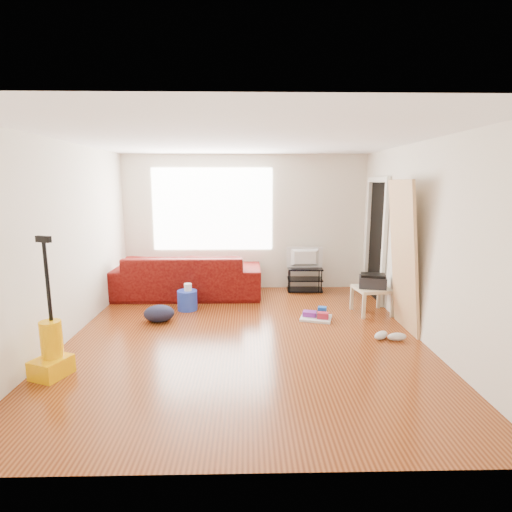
{
  "coord_description": "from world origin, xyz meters",
  "views": [
    {
      "loc": [
        0.04,
        -4.94,
        1.98
      ],
      "look_at": [
        0.16,
        0.6,
        0.96
      ],
      "focal_mm": 28.0,
      "sensor_mm": 36.0,
      "label": 1
    }
  ],
  "objects_px": {
    "bucket": "(188,310)",
    "tv_stand": "(305,279)",
    "sofa": "(187,296)",
    "cleaning_tray": "(317,316)",
    "side_table": "(372,292)",
    "vacuum": "(51,350)",
    "backpack": "(160,321)"
  },
  "relations": [
    {
      "from": "bucket",
      "to": "tv_stand",
      "type": "bearing_deg",
      "value": 27.98
    },
    {
      "from": "tv_stand",
      "to": "sofa",
      "type": "bearing_deg",
      "value": -171.01
    },
    {
      "from": "cleaning_tray",
      "to": "tv_stand",
      "type": "bearing_deg",
      "value": 88.55
    },
    {
      "from": "sofa",
      "to": "side_table",
      "type": "xyz_separation_m",
      "value": [
        2.99,
        -1.03,
        0.34
      ]
    },
    {
      "from": "sofa",
      "to": "cleaning_tray",
      "type": "xyz_separation_m",
      "value": [
        2.1,
        -1.28,
        0.05
      ]
    },
    {
      "from": "sofa",
      "to": "vacuum",
      "type": "xyz_separation_m",
      "value": [
        -0.96,
        -2.96,
        0.27
      ]
    },
    {
      "from": "backpack",
      "to": "side_table",
      "type": "bearing_deg",
      "value": 0.29
    },
    {
      "from": "backpack",
      "to": "sofa",
      "type": "bearing_deg",
      "value": 76.16
    },
    {
      "from": "sofa",
      "to": "vacuum",
      "type": "bearing_deg",
      "value": 72.02
    },
    {
      "from": "bucket",
      "to": "vacuum",
      "type": "distance_m",
      "value": 2.43
    },
    {
      "from": "side_table",
      "to": "vacuum",
      "type": "height_order",
      "value": "vacuum"
    },
    {
      "from": "vacuum",
      "to": "backpack",
      "type": "bearing_deg",
      "value": 86.34
    },
    {
      "from": "backpack",
      "to": "vacuum",
      "type": "height_order",
      "value": "vacuum"
    },
    {
      "from": "sofa",
      "to": "backpack",
      "type": "xyz_separation_m",
      "value": [
        -0.2,
        -1.34,
        0.0
      ]
    },
    {
      "from": "side_table",
      "to": "vacuum",
      "type": "bearing_deg",
      "value": -153.93
    },
    {
      "from": "sofa",
      "to": "bucket",
      "type": "bearing_deg",
      "value": 99.16
    },
    {
      "from": "bucket",
      "to": "vacuum",
      "type": "relative_size",
      "value": 0.21
    },
    {
      "from": "bucket",
      "to": "backpack",
      "type": "xyz_separation_m",
      "value": [
        -0.33,
        -0.54,
        0.0
      ]
    },
    {
      "from": "sofa",
      "to": "backpack",
      "type": "bearing_deg",
      "value": 81.44
    },
    {
      "from": "tv_stand",
      "to": "cleaning_tray",
      "type": "distance_m",
      "value": 1.56
    },
    {
      "from": "side_table",
      "to": "cleaning_tray",
      "type": "distance_m",
      "value": 0.97
    },
    {
      "from": "tv_stand",
      "to": "cleaning_tray",
      "type": "height_order",
      "value": "tv_stand"
    },
    {
      "from": "cleaning_tray",
      "to": "vacuum",
      "type": "distance_m",
      "value": 3.5
    },
    {
      "from": "sofa",
      "to": "vacuum",
      "type": "relative_size",
      "value": 1.79
    },
    {
      "from": "bucket",
      "to": "cleaning_tray",
      "type": "height_order",
      "value": "cleaning_tray"
    },
    {
      "from": "tv_stand",
      "to": "backpack",
      "type": "distance_m",
      "value": 2.85
    },
    {
      "from": "tv_stand",
      "to": "backpack",
      "type": "bearing_deg",
      "value": -143.75
    },
    {
      "from": "cleaning_tray",
      "to": "vacuum",
      "type": "height_order",
      "value": "vacuum"
    },
    {
      "from": "vacuum",
      "to": "sofa",
      "type": "bearing_deg",
      "value": 93.45
    },
    {
      "from": "backpack",
      "to": "tv_stand",
      "type": "bearing_deg",
      "value": 29.16
    },
    {
      "from": "sofa",
      "to": "side_table",
      "type": "height_order",
      "value": "side_table"
    },
    {
      "from": "bucket",
      "to": "cleaning_tray",
      "type": "xyz_separation_m",
      "value": [
        1.97,
        -0.48,
        0.05
      ]
    }
  ]
}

